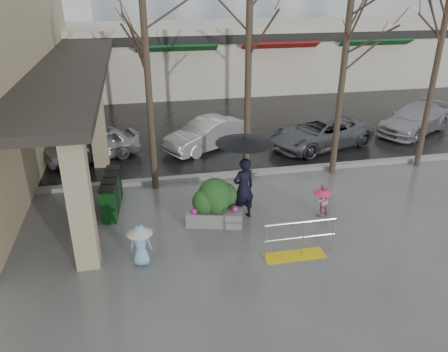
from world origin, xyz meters
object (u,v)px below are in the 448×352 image
object	(u,v)px
tree_mideast	(347,36)
child_pink	(322,198)
handrail	(298,243)
child_blue	(140,241)
tree_east	(446,17)
woman	(244,167)
car_a	(92,144)
tree_midwest	(249,26)
car_c	(320,133)
planter	(215,202)
tree_west	(145,34)
news_boxes	(112,193)
car_d	(415,119)
car_b	(207,134)

from	to	relation	value
tree_mideast	child_pink	world-z (taller)	tree_mideast
handrail	child_blue	xyz separation A→B (m)	(-3.95, 0.45, 0.29)
tree_east	child_pink	xyz separation A→B (m)	(-5.18, -2.91, -4.81)
tree_east	child_pink	size ratio (longest dim) A/B	7.08
woman	car_a	xyz separation A→B (m)	(-4.74, 5.69, -1.00)
tree_midwest	car_c	xyz separation A→B (m)	(3.89, 2.63, -4.60)
woman	planter	distance (m)	1.31
tree_west	tree_mideast	size ratio (longest dim) A/B	1.05
handrail	tree_mideast	world-z (taller)	tree_mideast
woman	planter	world-z (taller)	woman
planter	news_boxes	xyz separation A→B (m)	(-2.98, 1.43, -0.13)
tree_midwest	woman	size ratio (longest dim) A/B	2.69
tree_midwest	tree_mideast	xyz separation A→B (m)	(3.30, -0.00, -0.37)
car_c	child_blue	bearing A→B (deg)	-65.37
handrail	tree_midwest	world-z (taller)	tree_midwest
tree_mideast	planter	world-z (taller)	tree_mideast
planter	child_pink	bearing A→B (deg)	-3.89
handrail	woman	bearing A→B (deg)	111.78
handrail	child_pink	distance (m)	2.39
woman	child_blue	distance (m)	3.67
woman	handrail	bearing A→B (deg)	93.87
tree_midwest	tree_mideast	distance (m)	3.32
tree_midwest	car_d	bearing A→B (deg)	21.89
handrail	tree_west	xyz separation A→B (m)	(-3.36, 4.80, 4.71)
tree_midwest	car_a	distance (m)	7.80
tree_mideast	car_c	size ratio (longest dim) A/B	1.43
tree_midwest	tree_mideast	size ratio (longest dim) A/B	1.08
tree_east	car_c	xyz separation A→B (m)	(-2.91, 2.63, -4.75)
tree_west	child_pink	world-z (taller)	tree_west
tree_east	car_d	size ratio (longest dim) A/B	1.66
handrail	tree_mideast	distance (m)	7.28
child_blue	car_b	xyz separation A→B (m)	(2.97, 7.75, -0.03)
tree_west	car_d	xyz separation A→B (m)	(12.14, 3.59, -4.45)
tree_midwest	car_a	xyz separation A→B (m)	(-5.47, 3.12, -4.60)
child_pink	news_boxes	distance (m)	6.42
woman	car_d	distance (m)	11.51
planter	tree_mideast	bearing A→B (deg)	28.73
woman	child_pink	distance (m)	2.60
tree_mideast	planter	xyz separation A→B (m)	(-4.91, -2.69, -4.19)
tree_mideast	woman	xyz separation A→B (m)	(-4.03, -2.57, -3.23)
child_blue	car_a	bearing A→B (deg)	-71.16
handrail	car_c	size ratio (longest dim) A/B	0.42
car_a	tree_midwest	bearing A→B (deg)	41.01
tree_mideast	child_blue	world-z (taller)	tree_mideast
woman	car_a	world-z (taller)	woman
car_c	car_b	bearing A→B (deg)	-116.97
news_boxes	car_c	xyz separation A→B (m)	(8.48, 3.90, 0.08)
child_blue	car_c	size ratio (longest dim) A/B	0.24
tree_west	car_c	distance (m)	8.78
tree_mideast	car_b	world-z (taller)	tree_mideast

